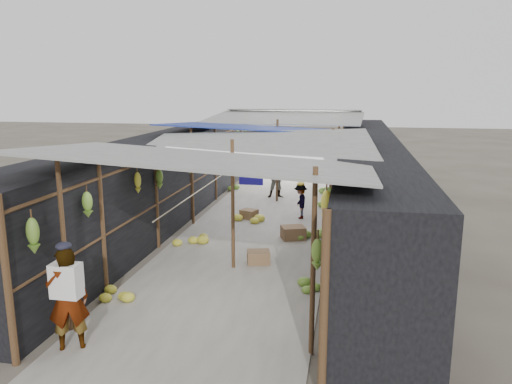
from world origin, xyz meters
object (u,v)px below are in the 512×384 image
Objects in this scene: crate_near at (293,233)px; vendor_elderly at (68,299)px; shopper_blue at (278,177)px; black_basin at (332,193)px; vendor_seated at (300,202)px.

crate_near is 6.17m from vendor_elderly.
vendor_elderly is 1.08× the size of shopper_blue.
shopper_blue is (1.44, 10.08, -0.06)m from vendor_elderly.
crate_near is 0.95× the size of black_basin.
vendor_elderly is (-2.46, -5.62, 0.58)m from crate_near.
shopper_blue is (-1.75, -0.75, 0.61)m from black_basin.
black_basin is 11.31m from vendor_elderly.
vendor_elderly reaches higher than shopper_blue.
vendor_seated reaches higher than black_basin.
black_basin is 0.41× the size of shopper_blue.
black_basin is 2.00m from shopper_blue.
crate_near is at bearing -13.56° from vendor_seated.
vendor_seated is at bearing -103.01° from black_basin.
black_basin is at bearing 152.73° from vendor_seated.
crate_near reaches higher than black_basin.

